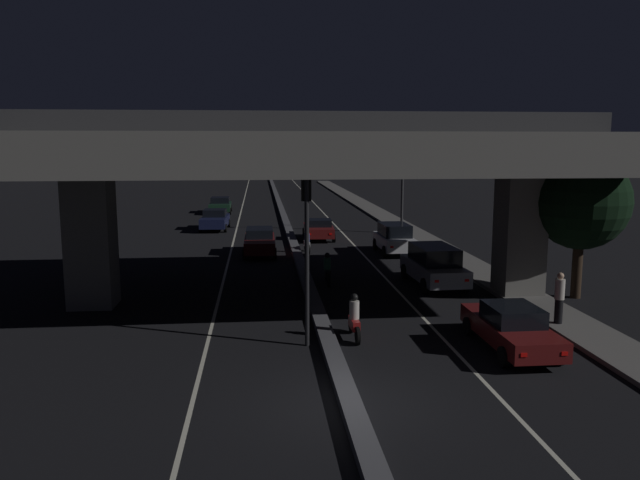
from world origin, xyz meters
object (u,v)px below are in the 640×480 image
object	(u,v)px
pedestrian_on_sidewalk	(559,298)
street_lamp	(397,173)
traffic_light_left_of_median	(307,224)
car_dark_blue_second_oncoming	(215,220)
car_dark_red_lead_oncoming	(260,241)
motorcycle_red_filtering_near	(354,320)
car_white_third	(394,238)
car_dark_red_fourth	(318,229)
motorcycle_white_filtering_far	(307,243)
car_dark_red_lead	(511,327)
motorcycle_black_filtering_mid	(327,271)
car_silver_second	(434,265)
car_dark_green_third_oncoming	(220,205)

from	to	relation	value
pedestrian_on_sidewalk	street_lamp	bearing A→B (deg)	91.38
traffic_light_left_of_median	car_dark_blue_second_oncoming	bearing A→B (deg)	99.76
car_dark_red_lead_oncoming	motorcycle_red_filtering_near	xyz separation A→B (m)	(3.03, -16.13, -0.14)
car_dark_red_lead_oncoming	pedestrian_on_sidewalk	distance (m)	18.64
car_dark_red_lead_oncoming	pedestrian_on_sidewalk	bearing A→B (deg)	33.78
car_white_third	pedestrian_on_sidewalk	size ratio (longest dim) A/B	2.33
traffic_light_left_of_median	car_dark_red_lead_oncoming	bearing A→B (deg)	94.98
car_dark_red_fourth	pedestrian_on_sidewalk	distance (m)	21.85
street_lamp	motorcycle_white_filtering_far	world-z (taller)	street_lamp
traffic_light_left_of_median	car_dark_red_lead	size ratio (longest dim) A/B	1.23
motorcycle_black_filtering_mid	car_dark_red_lead	bearing A→B (deg)	-152.84
street_lamp	car_silver_second	bearing A→B (deg)	-96.72
car_dark_red_fourth	pedestrian_on_sidewalk	xyz separation A→B (m)	(6.35, -20.90, 0.36)
car_dark_red_fourth	traffic_light_left_of_median	bearing A→B (deg)	175.98
car_dark_red_lead	motorcycle_white_filtering_far	distance (m)	18.56
car_silver_second	car_dark_red_lead_oncoming	distance (m)	11.72
car_dark_red_lead_oncoming	motorcycle_black_filtering_mid	xyz separation A→B (m)	(3.04, -8.02, -0.16)
car_silver_second	car_dark_red_lead_oncoming	bearing A→B (deg)	39.32
street_lamp	car_dark_red_lead_oncoming	xyz separation A→B (m)	(-9.70, -7.66, -3.53)
motorcycle_white_filtering_far	motorcycle_red_filtering_near	bearing A→B (deg)	176.79
car_white_third	motorcycle_white_filtering_far	bearing A→B (deg)	82.01
traffic_light_left_of_median	motorcycle_white_filtering_far	bearing A→B (deg)	85.56
car_white_third	car_dark_green_third_oncoming	xyz separation A→B (m)	(-11.36, 22.74, -0.15)
car_silver_second	car_dark_red_lead	bearing A→B (deg)	177.33
motorcycle_red_filtering_near	pedestrian_on_sidewalk	bearing A→B (deg)	-86.77
car_white_third	motorcycle_red_filtering_near	world-z (taller)	car_white_third
car_dark_red_fourth	car_dark_blue_second_oncoming	distance (m)	9.05
car_white_third	motorcycle_black_filtering_mid	xyz separation A→B (m)	(-4.76, -7.61, -0.29)
car_dark_red_lead_oncoming	motorcycle_white_filtering_far	xyz separation A→B (m)	(2.75, 0.25, -0.19)
pedestrian_on_sidewalk	traffic_light_left_of_median	bearing A→B (deg)	-173.36
car_white_third	car_dark_blue_second_oncoming	bearing A→B (deg)	43.98
motorcycle_black_filtering_mid	motorcycle_red_filtering_near	bearing A→B (deg)	-178.67
car_white_third	motorcycle_white_filtering_far	distance (m)	5.10
car_dark_green_third_oncoming	motorcycle_black_filtering_mid	distance (m)	31.06
car_dark_red_lead	motorcycle_red_filtering_near	size ratio (longest dim) A/B	2.50
car_dark_blue_second_oncoming	motorcycle_black_filtering_mid	distance (m)	19.90
car_dark_red_fourth	motorcycle_black_filtering_mid	distance (m)	13.40
street_lamp	motorcycle_white_filtering_far	size ratio (longest dim) A/B	3.86
traffic_light_left_of_median	car_dark_red_fourth	size ratio (longest dim) A/B	1.42
car_dark_red_lead	car_white_third	distance (m)	17.23
motorcycle_red_filtering_near	motorcycle_white_filtering_far	bearing A→B (deg)	-0.31
car_dark_red_lead_oncoming	car_dark_green_third_oncoming	xyz separation A→B (m)	(-3.57, 22.33, -0.03)
street_lamp	pedestrian_on_sidewalk	world-z (taller)	street_lamp
street_lamp	motorcycle_red_filtering_near	bearing A→B (deg)	-105.66
car_dark_green_third_oncoming	motorcycle_red_filtering_near	bearing A→B (deg)	9.33
traffic_light_left_of_median	car_dark_red_lead_oncoming	xyz separation A→B (m)	(-1.45, 16.58, -3.09)
car_silver_second	car_dark_red_lead_oncoming	world-z (taller)	car_silver_second
car_white_third	car_dark_red_lead_oncoming	bearing A→B (deg)	86.48
car_dark_red_fourth	motorcycle_red_filtering_near	world-z (taller)	motorcycle_red_filtering_near
car_dark_blue_second_oncoming	motorcycle_white_filtering_far	bearing A→B (deg)	32.03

